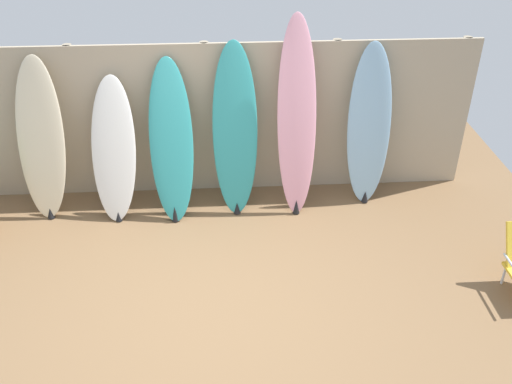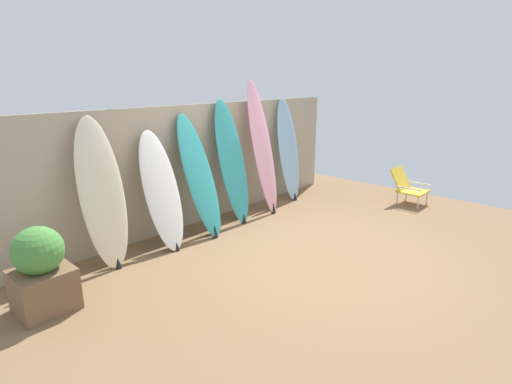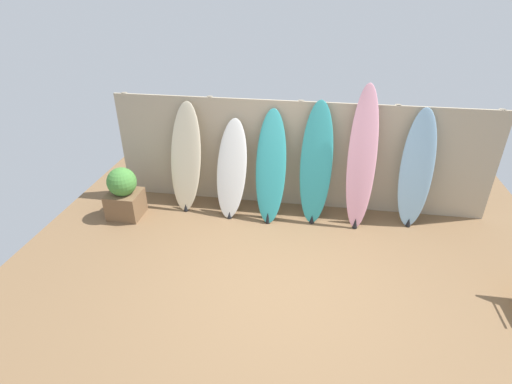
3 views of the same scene
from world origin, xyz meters
TOP-DOWN VIEW (x-y plane):
  - ground at (0.00, 0.00)m, footprint 7.68×7.68m
  - fence_back at (-0.00, 2.01)m, footprint 6.08×0.11m
  - surfboard_cream_0 at (-1.79, 1.66)m, footprint 0.57×0.56m
  - surfboard_white_1 at (-1.02, 1.60)m, footprint 0.53×0.65m
  - surfboard_teal_2 at (-0.39, 1.60)m, footprint 0.50×0.72m
  - surfboard_teal_3 at (0.30, 1.65)m, footprint 0.51×0.58m
  - surfboard_pink_4 at (0.98, 1.63)m, footprint 0.43×0.60m
  - surfboard_skyblue_5 at (1.81, 1.73)m, footprint 0.51×0.44m
  - planter_box at (-2.71, 1.17)m, footprint 0.51×0.49m

SIDE VIEW (x-z plane):
  - ground at x=0.00m, z-range 0.00..0.00m
  - planter_box at x=-2.71m, z-range -0.02..0.83m
  - surfboard_white_1 at x=-1.02m, z-range -0.01..1.52m
  - surfboard_teal_2 at x=-0.39m, z-range -0.02..1.69m
  - surfboard_cream_0 at x=-1.79m, z-range -0.01..1.75m
  - fence_back at x=0.00m, z-range 0.00..1.80m
  - surfboard_skyblue_5 at x=1.81m, z-range -0.01..1.81m
  - surfboard_teal_3 at x=0.30m, z-range -0.01..1.86m
  - surfboard_pink_4 at x=0.98m, z-range -0.01..2.14m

